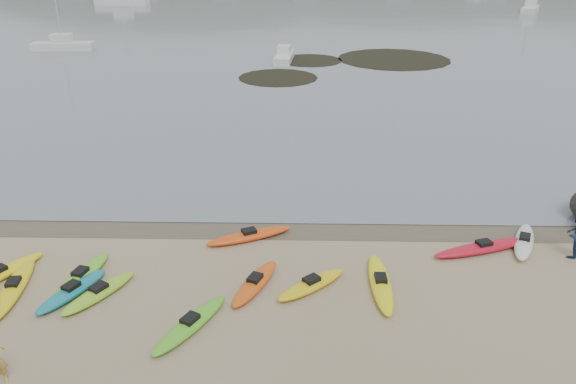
{
  "coord_description": "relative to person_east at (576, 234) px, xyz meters",
  "views": [
    {
      "loc": [
        0.47,
        -21.14,
        11.12
      ],
      "look_at": [
        0.0,
        0.0,
        1.5
      ],
      "focal_mm": 35.0,
      "sensor_mm": 36.0,
      "label": 1
    }
  ],
  "objects": [
    {
      "name": "ground",
      "position": [
        -10.87,
        2.38,
        -0.96
      ],
      "size": [
        600.0,
        600.0,
        0.0
      ],
      "primitive_type": "plane",
      "color": "tan",
      "rests_on": "ground"
    },
    {
      "name": "person_east",
      "position": [
        0.0,
        0.0,
        0.0
      ],
      "size": [
        1.17,
        1.16,
        1.91
      ],
      "primitive_type": "imported",
      "rotation": [
        0.0,
        0.0,
        3.88
      ],
      "color": "navy",
      "rests_on": "ground"
    },
    {
      "name": "far_hills",
      "position": [
        28.5,
        196.34,
        -16.89
      ],
      "size": [
        550.0,
        135.0,
        80.0
      ],
      "color": "#384235",
      "rests_on": "ground"
    },
    {
      "name": "kelp_mats",
      "position": [
        -5.21,
        35.85,
        -0.93
      ],
      "size": [
        20.26,
        17.41,
        0.04
      ],
      "color": "black",
      "rests_on": "water"
    },
    {
      "name": "moored_boats",
      "position": [
        -9.81,
        82.05,
        -0.39
      ],
      "size": [
        78.74,
        86.16,
        1.32
      ],
      "color": "silver",
      "rests_on": "ground"
    },
    {
      "name": "wet_sand",
      "position": [
        -10.87,
        2.08,
        -0.95
      ],
      "size": [
        60.0,
        60.0,
        0.0
      ],
      "primitive_type": "plane",
      "color": "brown",
      "rests_on": "ground"
    },
    {
      "name": "kayaks",
      "position": [
        -12.79,
        -1.83,
        -0.79
      ],
      "size": [
        21.75,
        8.75,
        0.34
      ],
      "color": "yellow",
      "rests_on": "ground"
    }
  ]
}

